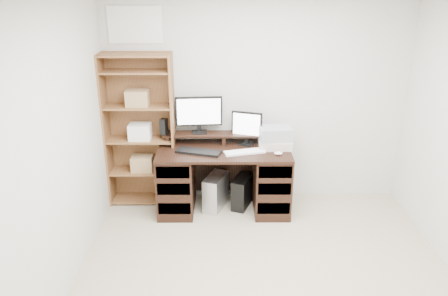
{
  "coord_description": "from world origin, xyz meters",
  "views": [
    {
      "loc": [
        -0.4,
        -2.94,
        2.57
      ],
      "look_at": [
        -0.38,
        1.43,
        0.85
      ],
      "focal_mm": 35.0,
      "sensor_mm": 36.0,
      "label": 1
    }
  ],
  "objects_px": {
    "desk": "(224,178)",
    "bookshelf": "(140,129)",
    "tower_silver": "(216,192)",
    "tower_black": "(242,192)",
    "printer": "(275,144)",
    "monitor_wide": "(199,113)",
    "monitor_small": "(247,127)"
  },
  "relations": [
    {
      "from": "printer",
      "to": "monitor_wide",
      "type": "bearing_deg",
      "value": 167.59
    },
    {
      "from": "tower_silver",
      "to": "bookshelf",
      "type": "distance_m",
      "value": 1.14
    },
    {
      "from": "monitor_wide",
      "to": "tower_black",
      "type": "distance_m",
      "value": 1.07
    },
    {
      "from": "desk",
      "to": "bookshelf",
      "type": "xyz_separation_m",
      "value": [
        -0.97,
        0.21,
        0.53
      ]
    },
    {
      "from": "monitor_wide",
      "to": "monitor_small",
      "type": "height_order",
      "value": "monitor_wide"
    },
    {
      "from": "desk",
      "to": "printer",
      "type": "height_order",
      "value": "printer"
    },
    {
      "from": "monitor_wide",
      "to": "tower_silver",
      "type": "distance_m",
      "value": 0.95
    },
    {
      "from": "tower_silver",
      "to": "bookshelf",
      "type": "relative_size",
      "value": 0.23
    },
    {
      "from": "tower_silver",
      "to": "bookshelf",
      "type": "height_order",
      "value": "bookshelf"
    },
    {
      "from": "monitor_small",
      "to": "tower_silver",
      "type": "relative_size",
      "value": 0.95
    },
    {
      "from": "printer",
      "to": "tower_silver",
      "type": "height_order",
      "value": "printer"
    },
    {
      "from": "monitor_small",
      "to": "tower_black",
      "type": "bearing_deg",
      "value": -93.52
    },
    {
      "from": "tower_black",
      "to": "bookshelf",
      "type": "bearing_deg",
      "value": -167.13
    },
    {
      "from": "monitor_small",
      "to": "printer",
      "type": "distance_m",
      "value": 0.38
    },
    {
      "from": "monitor_wide",
      "to": "tower_black",
      "type": "xyz_separation_m",
      "value": [
        0.51,
        -0.19,
        -0.92
      ]
    },
    {
      "from": "desk",
      "to": "bookshelf",
      "type": "height_order",
      "value": "bookshelf"
    },
    {
      "from": "desk",
      "to": "bookshelf",
      "type": "bearing_deg",
      "value": 167.64
    },
    {
      "from": "printer",
      "to": "bookshelf",
      "type": "distance_m",
      "value": 1.57
    },
    {
      "from": "desk",
      "to": "tower_silver",
      "type": "distance_m",
      "value": 0.21
    },
    {
      "from": "tower_silver",
      "to": "tower_black",
      "type": "xyz_separation_m",
      "value": [
        0.32,
        0.03,
        -0.02
      ]
    },
    {
      "from": "desk",
      "to": "monitor_small",
      "type": "xyz_separation_m",
      "value": [
        0.26,
        0.17,
        0.57
      ]
    },
    {
      "from": "monitor_small",
      "to": "tower_black",
      "type": "relative_size",
      "value": 0.97
    },
    {
      "from": "desk",
      "to": "tower_black",
      "type": "height_order",
      "value": "desk"
    },
    {
      "from": "tower_silver",
      "to": "desk",
      "type": "bearing_deg",
      "value": 9.34
    },
    {
      "from": "tower_black",
      "to": "desk",
      "type": "bearing_deg",
      "value": -145.8
    },
    {
      "from": "desk",
      "to": "bookshelf",
      "type": "distance_m",
      "value": 1.13
    },
    {
      "from": "desk",
      "to": "tower_silver",
      "type": "xyz_separation_m",
      "value": [
        -0.1,
        0.02,
        -0.18
      ]
    },
    {
      "from": "monitor_wide",
      "to": "monitor_small",
      "type": "bearing_deg",
      "value": -12.8
    },
    {
      "from": "monitor_small",
      "to": "bookshelf",
      "type": "bearing_deg",
      "value": -163.88
    },
    {
      "from": "bookshelf",
      "to": "tower_silver",
      "type": "bearing_deg",
      "value": -12.57
    },
    {
      "from": "tower_black",
      "to": "printer",
      "type": "bearing_deg",
      "value": 21.16
    },
    {
      "from": "monitor_wide",
      "to": "bookshelf",
      "type": "height_order",
      "value": "bookshelf"
    }
  ]
}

